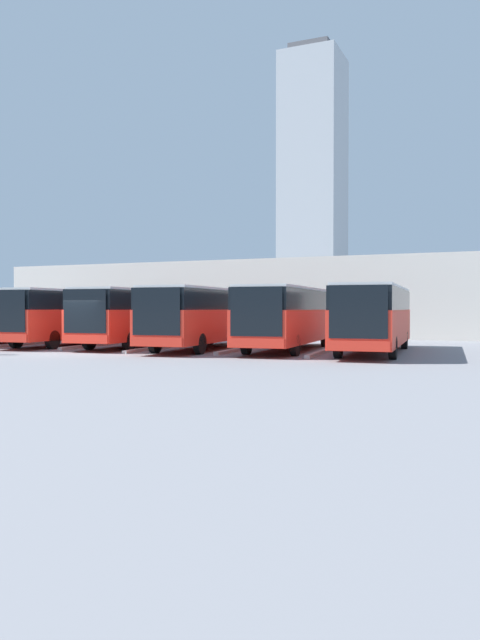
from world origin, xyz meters
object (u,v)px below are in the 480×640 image
Objects in this scene: bus_2 at (205,315)px; bus_4 at (72,314)px; bus_3 at (141,315)px; bus_0 at (375,316)px; bus_5 at (18,314)px; bus_1 at (289,315)px.

bus_2 is 1.00× the size of bus_4.
bus_4 is (4.32, 0.55, 0.00)m from bus_3.
bus_2 and bus_4 have the same top height.
bus_4 is (17.28, 0.49, 0.00)m from bus_0.
bus_3 is 1.00× the size of bus_4.
bus_0 is 21.60m from bus_5.
bus_0 is 1.00× the size of bus_1.
bus_4 is at bearing -2.15° from bus_1.
bus_2 is at bearing 173.85° from bus_4.
bus_5 is at bearing -9.24° from bus_4.
bus_4 is 1.00× the size of bus_5.
bus_2 is 1.00× the size of bus_3.
bus_0 is 8.66m from bus_2.
bus_3 is 8.64m from bus_5.
bus_3 and bus_4 have the same top height.
bus_2 is at bearing 165.64° from bus_3.
bus_4 is 4.33m from bus_5.
bus_4 is at bearing 170.76° from bus_5.
bus_2 is at bearing -0.83° from bus_0.
bus_1 and bus_3 have the same top height.
bus_1 is 1.00× the size of bus_2.
bus_0 is 1.00× the size of bus_4.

